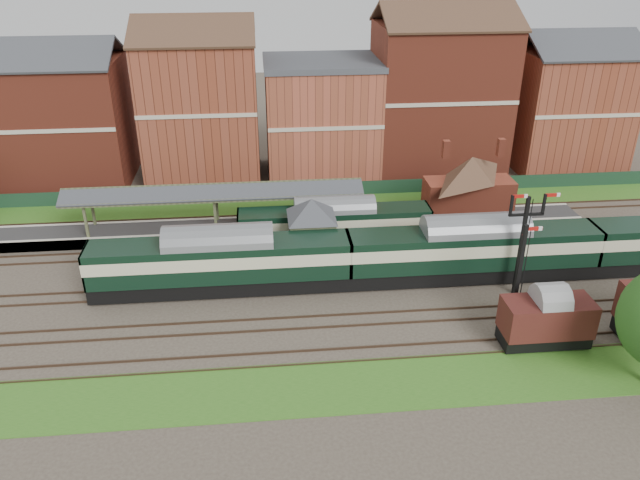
{
  "coord_description": "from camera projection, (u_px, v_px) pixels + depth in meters",
  "views": [
    {
      "loc": [
        -6.73,
        -41.61,
        25.14
      ],
      "look_at": [
        -2.45,
        2.0,
        3.0
      ],
      "focal_mm": 35.0,
      "sensor_mm": 36.0,
      "label": 1
    }
  ],
  "objects": [
    {
      "name": "town_backdrop",
      "position": [
        320.0,
        112.0,
        67.92
      ],
      "size": [
        69.0,
        10.0,
        16.0
      ],
      "color": "#953926",
      "rests_on": "ground"
    },
    {
      "name": "semaphore_siding",
      "position": [
        518.0,
        277.0,
        41.67
      ],
      "size": [
        1.23,
        0.25,
        8.0
      ],
      "color": "black",
      "rests_on": "ground"
    },
    {
      "name": "semaphore_bracket",
      "position": [
        523.0,
        239.0,
        45.63
      ],
      "size": [
        3.6,
        0.25,
        8.18
      ],
      "color": "black",
      "rests_on": "ground"
    },
    {
      "name": "dmu_train",
      "position": [
        473.0,
        249.0,
        48.52
      ],
      "size": [
        58.64,
        3.08,
        4.5
      ],
      "color": "black",
      "rests_on": "ground"
    },
    {
      "name": "station_building",
      "position": [
        469.0,
        186.0,
        56.81
      ],
      "size": [
        8.1,
        8.1,
        5.9
      ],
      "color": "#953926",
      "rests_on": "platform"
    },
    {
      "name": "grass_front",
      "position": [
        382.0,
        384.0,
        38.22
      ],
      "size": [
        90.0,
        5.0,
        0.06
      ],
      "primitive_type": "cube",
      "color": "#2D6619",
      "rests_on": "ground"
    },
    {
      "name": "ground",
      "position": [
        353.0,
        284.0,
        48.89
      ],
      "size": [
        160.0,
        160.0,
        0.0
      ],
      "primitive_type": "plane",
      "color": "#473D33",
      "rests_on": "ground"
    },
    {
      "name": "canopy",
      "position": [
        214.0,
        188.0,
        54.52
      ],
      "size": [
        26.0,
        3.89,
        4.08
      ],
      "color": "#464B2F",
      "rests_on": "platform"
    },
    {
      "name": "platform_railcar",
      "position": [
        334.0,
        224.0,
        53.59
      ],
      "size": [
        16.55,
        2.61,
        3.81
      ],
      "color": "black",
      "rests_on": "ground"
    },
    {
      "name": "platform",
      "position": [
        284.0,
        228.0,
        56.89
      ],
      "size": [
        55.0,
        3.4,
        1.0
      ],
      "primitive_type": "cube",
      "color": "#2D2D2D",
      "rests_on": "ground"
    },
    {
      "name": "fence",
      "position": [
        328.0,
        189.0,
        64.54
      ],
      "size": [
        90.0,
        0.12,
        1.5
      ],
      "primitive_type": "cube",
      "color": "#193823",
      "rests_on": "ground"
    },
    {
      "name": "brick_hut",
      "position": [
        408.0,
        249.0,
        51.67
      ],
      "size": [
        3.2,
        2.64,
        2.94
      ],
      "color": "brown",
      "rests_on": "ground"
    },
    {
      "name": "grass_back",
      "position": [
        331.0,
        203.0,
        63.09
      ],
      "size": [
        90.0,
        4.5,
        0.06
      ],
      "primitive_type": "cube",
      "color": "#2D6619",
      "rests_on": "ground"
    },
    {
      "name": "goods_van_a",
      "position": [
        547.0,
        319.0,
        40.99
      ],
      "size": [
        5.83,
        2.53,
        3.54
      ],
      "color": "black",
      "rests_on": "ground"
    },
    {
      "name": "signal_box",
      "position": [
        312.0,
        231.0,
        50.07
      ],
      "size": [
        5.4,
        5.4,
        6.0
      ],
      "color": "#5C7352",
      "rests_on": "ground"
    }
  ]
}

